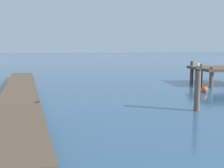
{
  "coord_description": "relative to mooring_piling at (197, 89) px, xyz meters",
  "views": [
    {
      "loc": [
        -4.89,
        -1.99,
        2.69
      ],
      "look_at": [
        -2.62,
        7.47,
        1.4
      ],
      "focal_mm": 41.95,
      "sensor_mm": 36.0,
      "label": 1
    }
  ],
  "objects": [
    {
      "name": "floating_dock",
      "position": [
        -7.93,
        5.46,
        -0.6
      ],
      "size": [
        3.55,
        21.76,
        0.53
      ],
      "color": "brown",
      "rests_on": "ground"
    },
    {
      "name": "mooring_piling",
      "position": [
        0.0,
        0.0,
        0.0
      ],
      "size": [
        0.3,
        0.3,
        1.85
      ],
      "color": "brown",
      "rests_on": "ground"
    },
    {
      "name": "perched_seagull",
      "position": [
        -0.0,
        -0.01,
        1.04
      ],
      "size": [
        0.24,
        0.36,
        0.27
      ],
      "color": "gold",
      "rests_on": "mooring_piling"
    },
    {
      "name": "mooring_buoy",
      "position": [
        3.11,
        4.23,
        -0.76
      ],
      "size": [
        0.41,
        0.41,
        0.48
      ],
      "color": "#E04C1E",
      "rests_on": "ground"
    }
  ]
}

